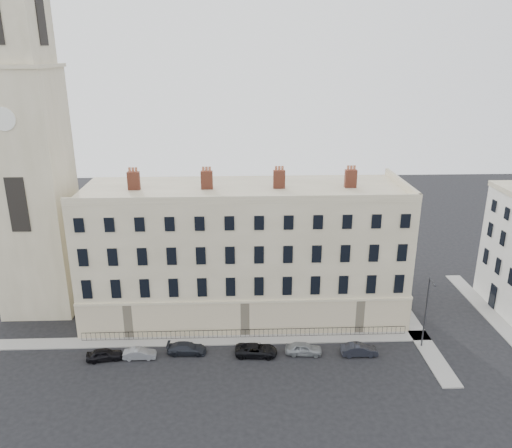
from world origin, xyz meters
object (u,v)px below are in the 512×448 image
object	(u,v)px
car_b	(140,354)
car_d	(256,350)
car_e	(304,349)
streetlamp	(426,310)
car_f	(359,350)
car_c	(187,348)
car_a	(104,354)

from	to	relation	value
car_b	car_d	distance (m)	11.79
car_d	car_e	world-z (taller)	car_e
car_e	streetlamp	size ratio (longest dim) A/B	0.47
car_e	car_f	distance (m)	5.67
car_c	car_e	bearing A→B (deg)	-90.71
car_a	streetlamp	distance (m)	32.96
car_b	streetlamp	xyz separation A→B (m)	(29.23, 0.82, 3.91)
car_a	car_f	xyz separation A→B (m)	(25.79, -0.22, 0.01)
car_b	car_c	bearing A→B (deg)	-82.35
car_d	car_f	bearing A→B (deg)	-87.71
car_c	car_d	bearing A→B (deg)	-92.83
car_c	car_d	size ratio (longest dim) A/B	0.93
car_c	streetlamp	distance (m)	24.86
streetlamp	car_b	bearing A→B (deg)	178.85
car_d	car_e	bearing A→B (deg)	-85.41
car_a	car_f	distance (m)	25.79
car_f	streetlamp	size ratio (longest dim) A/B	0.46
car_f	streetlamp	xyz separation A→B (m)	(6.93, 1.13, 3.84)
car_d	car_f	size ratio (longest dim) A/B	1.16
car_e	car_f	xyz separation A→B (m)	(5.65, -0.40, -0.03)
car_b	car_c	xyz separation A→B (m)	(4.67, 0.70, 0.04)
car_b	streetlamp	world-z (taller)	streetlamp
car_d	streetlamp	size ratio (longest dim) A/B	0.54
car_f	streetlamp	distance (m)	8.00
streetlamp	car_e	bearing A→B (deg)	-179.43
car_d	streetlamp	xyz separation A→B (m)	(17.44, 0.75, 3.85)
car_b	streetlamp	bearing A→B (deg)	-89.24
car_c	car_f	world-z (taller)	car_f
car_d	car_a	bearing A→B (deg)	95.01
car_b	car_c	size ratio (longest dim) A/B	0.81
car_d	car_b	bearing A→B (deg)	94.74
car_d	streetlamp	bearing A→B (deg)	-83.15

